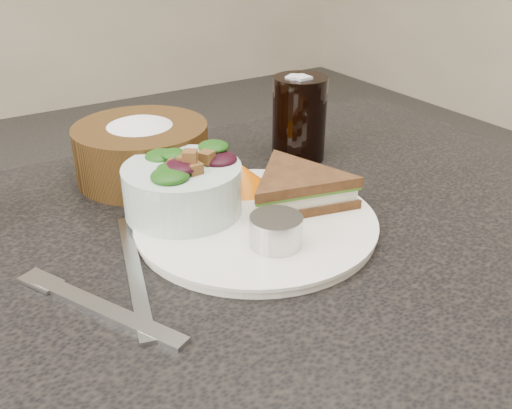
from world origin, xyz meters
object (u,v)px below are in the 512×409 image
object	(u,v)px
sandwich	(297,188)
cola_glass	(299,114)
dinner_plate	(256,223)
dressing_ramekin	(276,231)
salad_bowl	(182,181)
bread_basket	(141,142)

from	to	relation	value
sandwich	cola_glass	world-z (taller)	cola_glass
dinner_plate	cola_glass	world-z (taller)	cola_glass
dinner_plate	dressing_ramekin	size ratio (longest dim) A/B	4.89
dinner_plate	dressing_ramekin	world-z (taller)	dressing_ramekin
dressing_ramekin	cola_glass	world-z (taller)	cola_glass
salad_bowl	dressing_ramekin	size ratio (longest dim) A/B	2.44
dressing_ramekin	bread_basket	size ratio (longest dim) A/B	0.31
dinner_plate	salad_bowl	xyz separation A→B (m)	(-0.06, 0.06, 0.05)
bread_basket	cola_glass	distance (m)	0.22
dressing_ramekin	bread_basket	xyz separation A→B (m)	(-0.04, 0.26, 0.02)
salad_bowl	dinner_plate	bearing A→B (deg)	-44.86
bread_basket	dinner_plate	bearing A→B (deg)	-74.88
salad_bowl	cola_glass	world-z (taller)	cola_glass
salad_bowl	dressing_ramekin	distance (m)	0.13
dinner_plate	salad_bowl	distance (m)	0.10
dressing_ramekin	cola_glass	distance (m)	0.27
dressing_ramekin	bread_basket	world-z (taller)	bread_basket
dinner_plate	bread_basket	size ratio (longest dim) A/B	1.54
dressing_ramekin	cola_glass	bearing A→B (deg)	49.14
cola_glass	salad_bowl	bearing A→B (deg)	-159.44
dinner_plate	bread_basket	distance (m)	0.21
sandwich	dressing_ramekin	xyz separation A→B (m)	(-0.07, -0.06, -0.00)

